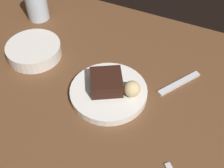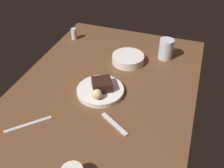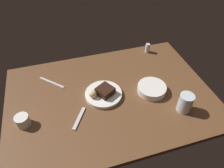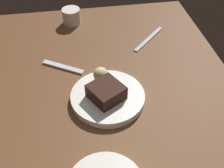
% 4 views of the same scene
% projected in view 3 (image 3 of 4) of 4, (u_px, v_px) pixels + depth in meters
% --- Properties ---
extents(dining_table, '(1.20, 0.84, 0.03)m').
position_uv_depth(dining_table, '(110.00, 97.00, 1.24)').
color(dining_table, brown).
rests_on(dining_table, ground).
extents(dessert_plate, '(0.22, 0.22, 0.02)m').
position_uv_depth(dessert_plate, '(104.00, 94.00, 1.22)').
color(dessert_plate, white).
rests_on(dessert_plate, dining_table).
extents(chocolate_cake_slice, '(0.12, 0.12, 0.04)m').
position_uv_depth(chocolate_cake_slice, '(105.00, 90.00, 1.20)').
color(chocolate_cake_slice, black).
rests_on(chocolate_cake_slice, dessert_plate).
extents(bread_roll, '(0.05, 0.05, 0.05)m').
position_uv_depth(bread_roll, '(93.00, 94.00, 1.17)').
color(bread_roll, '#DBC184').
rests_on(bread_roll, dessert_plate).
extents(salt_shaker, '(0.03, 0.03, 0.07)m').
position_uv_depth(salt_shaker, '(147.00, 48.00, 1.53)').
color(salt_shaker, silver).
rests_on(salt_shaker, dining_table).
extents(water_glass, '(0.08, 0.08, 0.11)m').
position_uv_depth(water_glass, '(185.00, 103.00, 1.11)').
color(water_glass, silver).
rests_on(water_glass, dining_table).
extents(side_bowl, '(0.17, 0.17, 0.04)m').
position_uv_depth(side_bowl, '(152.00, 89.00, 1.24)').
color(side_bowl, white).
rests_on(side_bowl, dining_table).
extents(coffee_cup, '(0.07, 0.07, 0.06)m').
position_uv_depth(coffee_cup, '(23.00, 121.00, 1.06)').
color(coffee_cup, silver).
rests_on(coffee_cup, dining_table).
extents(dessert_spoon, '(0.09, 0.14, 0.01)m').
position_uv_depth(dessert_spoon, '(79.00, 118.00, 1.10)').
color(dessert_spoon, silver).
rests_on(dessert_spoon, dining_table).
extents(butter_knife, '(0.14, 0.14, 0.01)m').
position_uv_depth(butter_knife, '(52.00, 82.00, 1.30)').
color(butter_knife, silver).
rests_on(butter_knife, dining_table).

